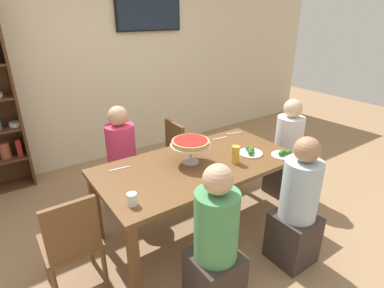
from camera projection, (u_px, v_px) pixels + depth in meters
The scene contains 19 objects.
ground_plane at pixel (198, 229), 3.08m from camera, with size 12.00×12.00×0.00m, color #9E7A56.
rear_partition at pixel (104, 60), 4.18m from camera, with size 8.00×0.12×2.80m, color beige.
dining_table at pixel (198, 171), 2.81m from camera, with size 1.83×0.93×0.74m.
television at pixel (149, 9), 4.21m from camera, with size 0.98×0.05×0.57m.
diner_near_left at pixel (215, 250), 2.11m from camera, with size 0.34×0.34×1.15m.
diner_far_left at pixel (123, 166), 3.26m from camera, with size 0.34×0.34×1.15m.
diner_head_east at pixel (287, 155), 3.50m from camera, with size 0.34×0.34×1.15m.
diner_near_right at pixel (297, 211), 2.52m from camera, with size 0.34×0.34×1.15m.
chair_far_right at pixel (183, 152), 3.60m from camera, with size 0.40×0.40×0.87m.
chair_head_west at pixel (72, 241), 2.20m from camera, with size 0.40×0.40×0.87m.
deep_dish_pizza_stand at pixel (191, 144), 2.71m from camera, with size 0.37×0.37×0.22m.
salad_plate_near_diner at pixel (283, 154), 2.90m from camera, with size 0.21×0.21×0.07m.
salad_plate_far_diner at pixel (250, 152), 2.94m from camera, with size 0.23×0.23×0.07m.
beer_glass_amber_tall at pixel (235, 155), 2.75m from camera, with size 0.07×0.07×0.16m, color gold.
water_glass_clear_near at pixel (132, 199), 2.16m from camera, with size 0.07×0.07×0.09m, color white.
cutlery_fork_near at pixel (203, 144), 3.17m from camera, with size 0.18×0.02×0.01m, color silver.
cutlery_knife_near at pixel (220, 138), 3.32m from camera, with size 0.18×0.02×0.01m, color silver.
cutlery_fork_far at pixel (119, 169), 2.67m from camera, with size 0.18×0.02×0.01m, color silver.
cutlery_knife_far at pixel (234, 133), 3.46m from camera, with size 0.18×0.02×0.01m, color silver.
Camera 1 is at (-1.47, -2.01, 2.00)m, focal length 28.70 mm.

